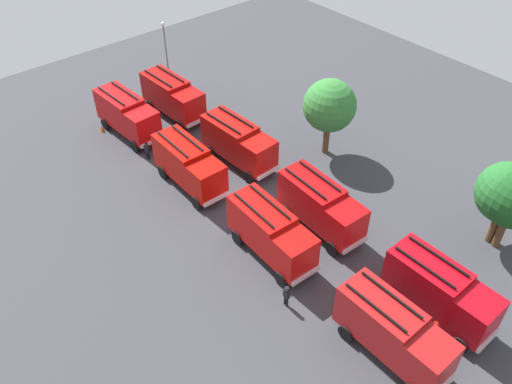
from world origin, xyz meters
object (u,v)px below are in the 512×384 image
object	(u,v)px
firefighter_1	(224,119)
fire_truck_5	(238,142)
fire_truck_4	(173,96)
traffic_cone_0	(102,128)
lamppost	(166,49)
firefighter_3	(286,295)
fire_truck_2	(271,232)
fire_truck_1	(189,164)
tree_0	(330,106)
fire_truck_0	(127,114)
fire_truck_7	(440,290)
firefighter_0	(147,150)
tree_1	(507,193)
fire_truck_6	(321,205)
firefighter_4	(433,331)
fire_truck_3	(393,331)

from	to	relation	value
firefighter_1	fire_truck_5	bearing A→B (deg)	-32.89
fire_truck_4	traffic_cone_0	xyz separation A→B (m)	(-2.04, -6.69, -1.85)
lamppost	firefighter_3	bearing A→B (deg)	-19.27
firefighter_1	fire_truck_2	bearing A→B (deg)	-34.41
fire_truck_2	firefighter_1	size ratio (longest dim) A/B	4.52
fire_truck_1	tree_0	world-z (taller)	tree_0
fire_truck_1	lamppost	bearing A→B (deg)	153.58
fire_truck_0	fire_truck_7	world-z (taller)	same
fire_truck_2	traffic_cone_0	xyz separation A→B (m)	(-21.71, -1.70, -1.85)
fire_truck_2	fire_truck_5	xyz separation A→B (m)	(-9.77, 5.00, 0.00)
fire_truck_0	fire_truck_1	distance (m)	9.74
firefighter_0	traffic_cone_0	size ratio (longest dim) A/B	2.69
firefighter_1	lamppost	distance (m)	10.48
fire_truck_2	firefighter_0	distance (m)	15.32
fire_truck_5	firefighter_0	distance (m)	7.98
fire_truck_2	tree_1	world-z (taller)	tree_1
fire_truck_6	firefighter_3	distance (m)	7.85
fire_truck_0	firefighter_4	distance (m)	31.36
fire_truck_6	firefighter_0	distance (m)	16.41
fire_truck_0	fire_truck_4	xyz separation A→B (m)	(-0.04, 4.88, 0.00)
firefighter_3	firefighter_4	xyz separation A→B (m)	(7.60, 4.85, 0.02)
fire_truck_5	firefighter_0	size ratio (longest dim) A/B	4.47
fire_truck_3	traffic_cone_0	distance (m)	32.27
fire_truck_0	traffic_cone_0	world-z (taller)	fire_truck_0
fire_truck_0	fire_truck_5	world-z (taller)	same
fire_truck_4	firefighter_0	distance (m)	7.29
fire_truck_7	lamppost	xyz separation A→B (m)	(-35.44, 3.36, 1.85)
fire_truck_6	traffic_cone_0	bearing A→B (deg)	-161.37
firefighter_3	traffic_cone_0	xyz separation A→B (m)	(-25.71, 0.50, -0.66)
fire_truck_5	traffic_cone_0	distance (m)	13.82
fire_truck_6	tree_0	xyz separation A→B (m)	(-6.31, 7.21, 2.51)
firefighter_0	firefighter_1	size ratio (longest dim) A/B	1.01
fire_truck_5	tree_1	size ratio (longest dim) A/B	1.10
lamppost	fire_truck_7	bearing A→B (deg)	-5.41
firefighter_1	fire_truck_1	bearing A→B (deg)	-63.26
firefighter_3	tree_1	world-z (taller)	tree_1
tree_1	firefighter_3	bearing A→B (deg)	-109.11
fire_truck_4	fire_truck_5	distance (m)	9.91
tree_1	traffic_cone_0	distance (m)	34.56
fire_truck_1	tree_1	world-z (taller)	tree_1
fire_truck_2	firefighter_1	bearing A→B (deg)	156.17
fire_truck_4	firefighter_3	size ratio (longest dim) A/B	4.26
firefighter_0	lamppost	bearing A→B (deg)	28.22
traffic_cone_0	firefighter_1	bearing A→B (deg)	53.57
fire_truck_3	traffic_cone_0	world-z (taller)	fire_truck_3
fire_truck_1	fire_truck_4	xyz separation A→B (m)	(-9.78, 4.91, 0.00)
fire_truck_0	firefighter_1	xyz separation A→B (m)	(4.64, 7.30, -1.26)
fire_truck_5	firefighter_4	bearing A→B (deg)	-9.06
fire_truck_5	fire_truck_1	bearing A→B (deg)	-94.28
firefighter_1	firefighter_3	world-z (taller)	firefighter_3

